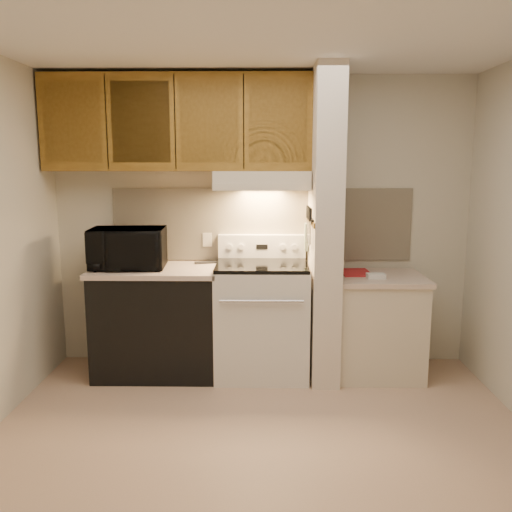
{
  "coord_description": "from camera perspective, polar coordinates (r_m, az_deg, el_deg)",
  "views": [
    {
      "loc": [
        0.01,
        -3.23,
        1.77
      ],
      "look_at": [
        -0.04,
        0.75,
        1.08
      ],
      "focal_mm": 38.0,
      "sensor_mm": 36.0,
      "label": 1
    }
  ],
  "objects": [
    {
      "name": "floor",
      "position": [
        3.68,
        0.52,
        -18.92
      ],
      "size": [
        3.6,
        3.6,
        0.0
      ],
      "primitive_type": "plane",
      "color": "tan",
      "rests_on": "ground"
    },
    {
      "name": "ceiling",
      "position": [
        3.31,
        0.59,
        22.58
      ],
      "size": [
        3.6,
        3.6,
        0.0
      ],
      "primitive_type": "plane",
      "rotation": [
        3.14,
        0.0,
        0.0
      ],
      "color": "white",
      "rests_on": "wall_back"
    },
    {
      "name": "wall_back",
      "position": [
        4.76,
        0.63,
        3.55
      ],
      "size": [
        3.6,
        2.5,
        0.02
      ],
      "primitive_type": "cube",
      "rotation": [
        1.57,
        0.0,
        0.0
      ],
      "color": "beige",
      "rests_on": "floor"
    },
    {
      "name": "backsplash",
      "position": [
        4.74,
        0.63,
        3.35
      ],
      "size": [
        2.6,
        0.02,
        0.63
      ],
      "primitive_type": "cube",
      "color": "beige",
      "rests_on": "wall_back"
    },
    {
      "name": "range_body",
      "position": [
        4.57,
        0.6,
        -6.82
      ],
      "size": [
        0.76,
        0.65,
        0.92
      ],
      "primitive_type": "cube",
      "color": "silver",
      "rests_on": "floor"
    },
    {
      "name": "oven_window",
      "position": [
        4.26,
        0.59,
        -7.53
      ],
      "size": [
        0.5,
        0.01,
        0.3
      ],
      "primitive_type": "cube",
      "color": "black",
      "rests_on": "range_body"
    },
    {
      "name": "oven_handle",
      "position": [
        4.16,
        0.59,
        -4.79
      ],
      "size": [
        0.65,
        0.02,
        0.02
      ],
      "primitive_type": "cylinder",
      "rotation": [
        0.0,
        1.57,
        0.0
      ],
      "color": "silver",
      "rests_on": "range_body"
    },
    {
      "name": "cooktop",
      "position": [
        4.46,
        0.61,
        -0.96
      ],
      "size": [
        0.74,
        0.64,
        0.03
      ],
      "primitive_type": "cube",
      "color": "black",
      "rests_on": "range_body"
    },
    {
      "name": "range_backguard",
      "position": [
        4.72,
        0.63,
        1.06
      ],
      "size": [
        0.76,
        0.08,
        0.2
      ],
      "primitive_type": "cube",
      "color": "silver",
      "rests_on": "range_body"
    },
    {
      "name": "range_display",
      "position": [
        4.68,
        0.63,
        0.98
      ],
      "size": [
        0.1,
        0.01,
        0.04
      ],
      "primitive_type": "cube",
      "color": "black",
      "rests_on": "range_backguard"
    },
    {
      "name": "range_knob_left_outer",
      "position": [
        4.69,
        -2.8,
        0.98
      ],
      "size": [
        0.05,
        0.02,
        0.05
      ],
      "primitive_type": "cylinder",
      "rotation": [
        1.57,
        0.0,
        0.0
      ],
      "color": "silver",
      "rests_on": "range_backguard"
    },
    {
      "name": "range_knob_left_inner",
      "position": [
        4.68,
        -1.58,
        0.98
      ],
      "size": [
        0.05,
        0.02,
        0.05
      ],
      "primitive_type": "cylinder",
      "rotation": [
        1.57,
        0.0,
        0.0
      ],
      "color": "silver",
      "rests_on": "range_backguard"
    },
    {
      "name": "range_knob_right_inner",
      "position": [
        4.68,
        2.83,
        0.97
      ],
      "size": [
        0.05,
        0.02,
        0.05
      ],
      "primitive_type": "cylinder",
      "rotation": [
        1.57,
        0.0,
        0.0
      ],
      "color": "silver",
      "rests_on": "range_backguard"
    },
    {
      "name": "range_knob_right_outer",
      "position": [
        4.68,
        4.05,
        0.96
      ],
      "size": [
        0.05,
        0.02,
        0.05
      ],
      "primitive_type": "cylinder",
      "rotation": [
        1.57,
        0.0,
        0.0
      ],
      "color": "silver",
      "rests_on": "range_backguard"
    },
    {
      "name": "dishwasher_front",
      "position": [
        4.68,
        -10.33,
        -6.93
      ],
      "size": [
        1.0,
        0.63,
        0.87
      ],
      "primitive_type": "cube",
      "color": "black",
      "rests_on": "floor"
    },
    {
      "name": "left_countertop",
      "position": [
        4.57,
        -10.5,
        -1.45
      ],
      "size": [
        1.04,
        0.67,
        0.04
      ],
      "primitive_type": "cube",
      "color": "beige",
      "rests_on": "dishwasher_front"
    },
    {
      "name": "spoon_rest",
      "position": [
        4.7,
        -5.25,
        -0.68
      ],
      "size": [
        0.21,
        0.11,
        0.01
      ],
      "primitive_type": "cube",
      "rotation": [
        0.0,
        0.0,
        0.27
      ],
      "color": "black",
      "rests_on": "left_countertop"
    },
    {
      "name": "teal_jar",
      "position": [
        4.51,
        -13.48,
        -0.8
      ],
      "size": [
        0.1,
        0.1,
        0.1
      ],
      "primitive_type": "cylinder",
      "rotation": [
        0.0,
        0.0,
        -0.17
      ],
      "color": "#286E69",
      "rests_on": "left_countertop"
    },
    {
      "name": "outlet",
      "position": [
        4.77,
        -5.14,
        1.72
      ],
      "size": [
        0.08,
        0.01,
        0.12
      ],
      "primitive_type": "cube",
      "color": "beige",
      "rests_on": "backsplash"
    },
    {
      "name": "microwave",
      "position": [
        4.56,
        -13.33,
        0.81
      ],
      "size": [
        0.62,
        0.44,
        0.33
      ],
      "primitive_type": "imported",
      "rotation": [
        0.0,
        0.0,
        0.07
      ],
      "color": "black",
      "rests_on": "left_countertop"
    },
    {
      "name": "partition_pillar",
      "position": [
        4.44,
        7.23,
        3.02
      ],
      "size": [
        0.22,
        0.7,
        2.5
      ],
      "primitive_type": "cube",
      "color": "beige",
      "rests_on": "floor"
    },
    {
      "name": "pillar_trim",
      "position": [
        4.42,
        5.75,
        3.67
      ],
      "size": [
        0.01,
        0.7,
        0.04
      ],
      "primitive_type": "cube",
      "color": "brown",
      "rests_on": "partition_pillar"
    },
    {
      "name": "knife_strip",
      "position": [
        4.37,
        5.73,
        3.86
      ],
      "size": [
        0.02,
        0.42,
        0.04
      ],
      "primitive_type": "cube",
      "color": "black",
      "rests_on": "partition_pillar"
    },
    {
      "name": "knife_blade_a",
      "position": [
        4.21,
        5.74,
        2.27
      ],
      "size": [
        0.01,
        0.03,
        0.16
      ],
      "primitive_type": "cube",
      "color": "silver",
      "rests_on": "knife_strip"
    },
    {
      "name": "knife_handle_a",
      "position": [
        4.21,
        5.76,
        4.32
      ],
      "size": [
        0.02,
        0.02,
        0.1
      ],
      "primitive_type": "cylinder",
      "color": "black",
      "rests_on": "knife_strip"
    },
    {
      "name": "knife_blade_b",
      "position": [
        4.31,
        5.62,
        2.32
      ],
      "size": [
        0.01,
        0.04,
        0.18
      ],
      "primitive_type": "cube",
      "color": "silver",
      "rests_on": "knife_strip"
    },
    {
      "name": "knife_handle_b",
      "position": [
        4.28,
        5.68,
        4.41
      ],
      "size": [
        0.02,
        0.02,
        0.1
      ],
      "primitive_type": "cylinder",
      "color": "black",
      "rests_on": "knife_strip"
    },
    {
      "name": "knife_blade_c",
      "position": [
        4.37,
        5.55,
        2.29
      ],
      "size": [
        0.01,
        0.04,
        0.2
      ],
      "primitive_type": "cube",
      "color": "silver",
      "rests_on": "knife_strip"
    },
    {
      "name": "knife_handle_c",
      "position": [
        4.35,
        5.59,
        4.51
      ],
      "size": [
        0.02,
        0.02,
        0.1
      ],
      "primitive_type": "cylinder",
      "color": "black",
      "rests_on": "knife_strip"
    },
    {
      "name": "knife_blade_d",
      "position": [
        4.44,
        5.48,
        2.67
      ],
      "size": [
        0.01,
        0.04,
        0.16
      ],
      "primitive_type": "cube",
      "color": "silver",
      "rests_on": "knife_strip"
    },
    {
      "name": "knife_handle_d",
      "position": [
        4.44,
        5.5,
        4.61
      ],
      "size": [
        0.02,
        0.02,
        0.1
      ],
      "primitive_type": "cylinder",
      "color": "black",
      "rests_on": "knife_strip"
    },
    {
      "name": "knife_blade_e",
      "position": [
        4.55,
        5.37,
        2.71
      ],
      "size": [
        0.01,
        0.04,
        0.18
      ],
      "primitive_type": "cube",
      "color": "silver",
      "rests_on": "knife_strip"
    },
    {
      "name": "knife_handle_e",
      "position": [
        4.5,
        5.43,
        4.69
      ],
      "size": [
        0.02,
        0.02,
        0.1
      ],
      "primitive_type": "cylinder",
      "color": "black",
      "rests_on": "knife_strip"
    },
    {
      "name": "oven_mitt",
      "position": [
        4.6,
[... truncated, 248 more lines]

